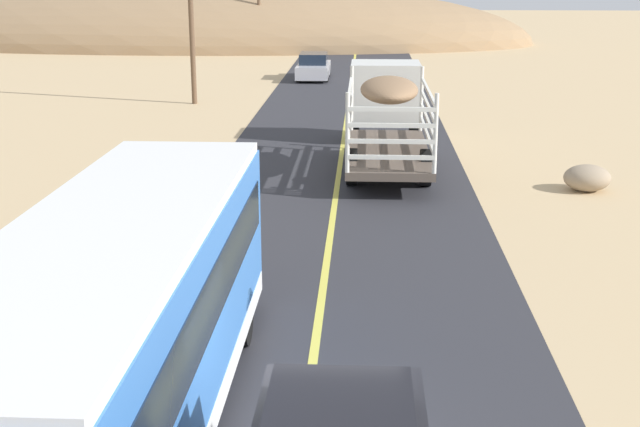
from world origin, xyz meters
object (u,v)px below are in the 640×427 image
power_pole_mid (191,2)px  bus (120,327)px  livestock_truck (386,102)px  car_far (313,67)px  boulder_near_shoulder (587,178)px

power_pole_mid → bus: bearing=-80.6°
livestock_truck → bus: bearing=-101.6°
bus → car_far: size_ratio=2.27×
livestock_truck → bus: (-3.89, -19.00, -0.04)m
bus → boulder_near_shoulder: bearing=55.8°
boulder_near_shoulder → livestock_truck: bearing=140.0°
car_far → power_pole_mid: bearing=-118.7°
livestock_truck → boulder_near_shoulder: size_ratio=7.17×
livestock_truck → bus: 19.39m
livestock_truck → power_pole_mid: (-8.83, 10.71, 2.88)m
power_pole_mid → boulder_near_shoulder: bearing=-46.8°
bus → boulder_near_shoulder: 17.20m
power_pole_mid → boulder_near_shoulder: 21.72m
livestock_truck → power_pole_mid: size_ratio=1.11×
livestock_truck → car_far: bearing=100.6°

